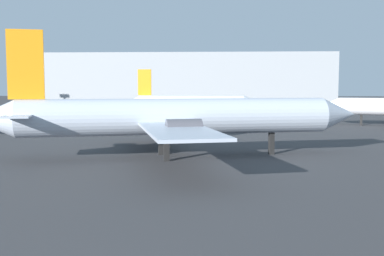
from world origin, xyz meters
TOP-DOWN VIEW (x-y plane):
  - airplane_on_taxiway at (-0.49, 28.62)m, footprint 34.23×29.17m
  - airplane_far_right at (-1.50, 70.49)m, footprint 25.47×17.70m
  - terminal_building at (-6.43, 122.33)m, footprint 84.49×18.33m

SIDE VIEW (x-z plane):
  - airplane_far_right at x=-1.50m, z-range -1.46..8.00m
  - airplane_on_taxiway at x=-0.49m, z-range -1.86..9.13m
  - terminal_building at x=-6.43m, z-range 0.00..15.73m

